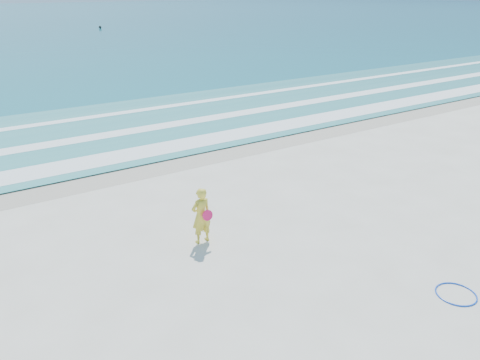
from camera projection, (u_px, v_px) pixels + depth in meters
ground at (314, 295)px, 9.64m from camera, size 400.00×400.00×0.00m
wet_sand at (145, 165)px, 16.61m from camera, size 400.00×2.40×0.00m
shallow at (100, 131)px, 20.46m from camera, size 400.00×10.00×0.01m
foam_near at (131, 154)px, 17.59m from camera, size 400.00×1.40×0.01m
foam_mid at (106, 135)px, 19.84m from camera, size 400.00×0.90×0.01m
foam_far at (84, 118)px, 22.39m from camera, size 400.00×0.60×0.01m
hoop at (456, 294)px, 9.64m from camera, size 1.06×1.06×0.03m
buoy at (100, 27)px, 70.27m from camera, size 0.40×0.40×0.40m
woman at (201, 216)px, 11.38m from camera, size 0.55×0.41×1.45m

